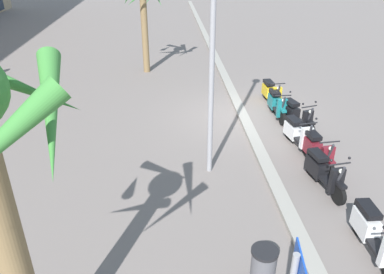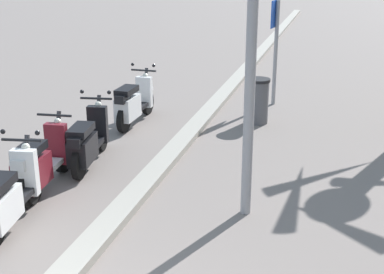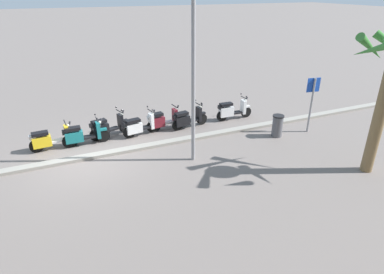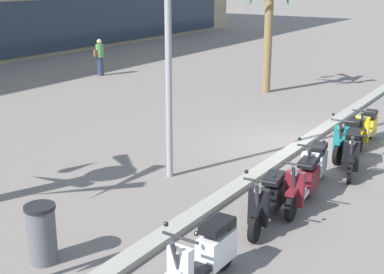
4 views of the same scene
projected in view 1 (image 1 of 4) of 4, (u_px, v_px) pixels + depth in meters
ground_plane at (241, 116)px, 13.79m from camera, size 200.00×200.00×0.00m
curb_strip at (243, 115)px, 13.76m from camera, size 60.00×0.36×0.12m
scooter_white_mid_centre at (372, 232)px, 7.59m from camera, size 1.85×0.56×1.17m
scooter_black_gap_after_mid at (323, 171)px, 9.66m from camera, size 1.81×0.63×1.17m
scooter_maroon_mid_front at (316, 150)px, 10.64m from camera, size 1.81×0.57×1.04m
scooter_white_last_in_row at (297, 133)px, 11.60m from camera, size 1.73×0.62×1.17m
scooter_black_lead_nearest at (295, 115)px, 12.77m from camera, size 1.82×0.78×1.17m
scooter_teal_tail_end at (276, 104)px, 13.68m from camera, size 1.87×0.56×1.17m
scooter_yellow_mid_rear at (271, 92)px, 14.74m from camera, size 1.86×0.56×1.04m
litter_bin at (263, 270)px, 6.69m from camera, size 0.48×0.48×0.95m
street_lamp at (213, 8)px, 8.51m from camera, size 0.36×0.36×7.22m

